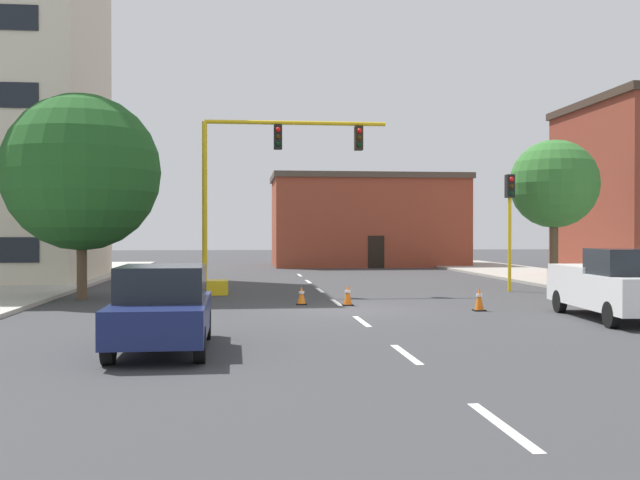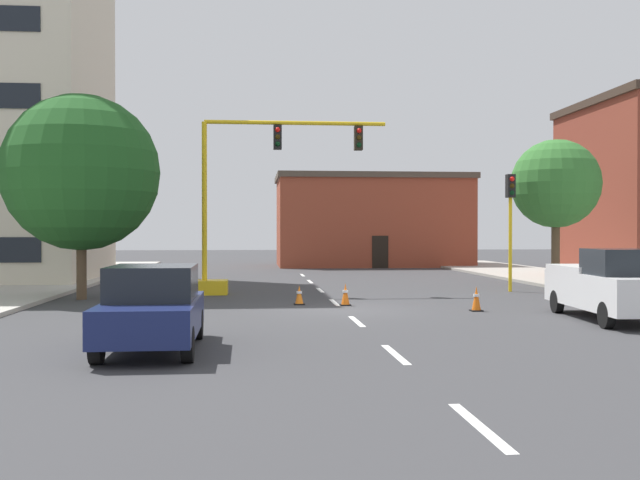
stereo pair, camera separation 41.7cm
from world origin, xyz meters
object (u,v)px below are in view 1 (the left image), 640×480
object	(u,v)px
tree_left_near	(82,172)
traffic_cone_roadside_b	(301,295)
tree_right_mid	(554,184)
traffic_cone_roadside_c	(348,295)
pickup_truck_white	(616,285)
sedan_navy_near_left	(162,307)
traffic_light_pole_right	(510,206)
traffic_signal_gantry	(230,239)
traffic_cone_roadside_a	(479,299)

from	to	relation	value
tree_left_near	traffic_cone_roadside_b	bearing A→B (deg)	-19.08
tree_right_mid	traffic_cone_roadside_b	distance (m)	13.73
traffic_cone_roadside_c	pickup_truck_white	bearing A→B (deg)	-34.86
pickup_truck_white	sedan_navy_near_left	xyz separation A→B (m)	(-11.95, -4.15, -0.09)
traffic_light_pole_right	tree_left_near	world-z (taller)	tree_left_near
traffic_signal_gantry	tree_right_mid	bearing A→B (deg)	7.01
traffic_light_pole_right	pickup_truck_white	bearing A→B (deg)	-93.61
tree_left_near	sedan_navy_near_left	world-z (taller)	tree_left_near
tree_left_near	pickup_truck_white	xyz separation A→B (m)	(16.06, -7.89, -3.61)
tree_right_mid	pickup_truck_white	distance (m)	12.38
sedan_navy_near_left	traffic_cone_roadside_b	distance (m)	10.05
tree_left_near	traffic_cone_roadside_a	size ratio (longest dim) A/B	9.68
traffic_signal_gantry	traffic_cone_roadside_a	bearing A→B (deg)	-42.34
sedan_navy_near_left	traffic_cone_roadside_a	size ratio (longest dim) A/B	5.91
traffic_signal_gantry	tree_left_near	bearing A→B (deg)	-160.78
traffic_signal_gantry	traffic_cone_roadside_c	bearing A→B (deg)	-51.45
pickup_truck_white	traffic_cone_roadside_a	bearing A→B (deg)	138.79
traffic_cone_roadside_b	traffic_cone_roadside_c	xyz separation A→B (m)	(1.50, -0.45, 0.05)
traffic_cone_roadside_c	sedan_navy_near_left	bearing A→B (deg)	-119.84
tree_right_mid	pickup_truck_white	size ratio (longest dim) A/B	1.17
tree_right_mid	traffic_cone_roadside_b	size ratio (longest dim) A/B	10.02
traffic_signal_gantry	pickup_truck_white	distance (m)	14.57
traffic_signal_gantry	traffic_cone_roadside_c	distance (m)	6.60
traffic_signal_gantry	pickup_truck_white	size ratio (longest dim) A/B	1.46
tree_left_near	sedan_navy_near_left	size ratio (longest dim) A/B	1.64
tree_left_near	pickup_truck_white	size ratio (longest dim) A/B	1.34
traffic_cone_roadside_b	traffic_cone_roadside_c	size ratio (longest dim) A/B	0.88
traffic_light_pole_right	tree_left_near	xyz separation A→B (m)	(-16.69, -2.07, 1.05)
traffic_light_pole_right	sedan_navy_near_left	world-z (taller)	traffic_light_pole_right
tree_right_mid	traffic_cone_roadside_b	xyz separation A→B (m)	(-11.50, -6.22, -4.20)
traffic_signal_gantry	traffic_cone_roadside_b	world-z (taller)	traffic_signal_gantry
traffic_light_pole_right	traffic_cone_roadside_a	distance (m)	8.75
traffic_signal_gantry	traffic_cone_roadside_b	size ratio (longest dim) A/B	12.51
traffic_signal_gantry	tree_left_near	distance (m)	6.07
tree_left_near	traffic_cone_roadside_c	distance (m)	10.61
traffic_cone_roadside_b	pickup_truck_white	bearing A→B (deg)	-32.03
traffic_cone_roadside_b	traffic_cone_roadside_c	distance (m)	1.57
traffic_cone_roadside_a	traffic_cone_roadside_b	world-z (taller)	traffic_cone_roadside_a
traffic_cone_roadside_a	traffic_cone_roadside_c	xyz separation A→B (m)	(-3.80, 2.10, -0.02)
tree_right_mid	traffic_cone_roadside_c	world-z (taller)	tree_right_mid
pickup_truck_white	traffic_light_pole_right	bearing A→B (deg)	86.39
traffic_cone_roadside_c	traffic_cone_roadside_a	bearing A→B (deg)	-28.96
tree_right_mid	sedan_navy_near_left	bearing A→B (deg)	-134.11
traffic_signal_gantry	sedan_navy_near_left	bearing A→B (deg)	-94.77
traffic_cone_roadside_a	traffic_cone_roadside_c	world-z (taller)	traffic_cone_roadside_a
traffic_signal_gantry	traffic_light_pole_right	distance (m)	11.50
traffic_signal_gantry	traffic_cone_roadside_c	size ratio (longest dim) A/B	10.95
traffic_signal_gantry	pickup_truck_white	bearing A→B (deg)	-42.03
sedan_navy_near_left	traffic_light_pole_right	bearing A→B (deg)	48.28
tree_right_mid	traffic_cone_roadside_a	size ratio (longest dim) A/B	8.42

